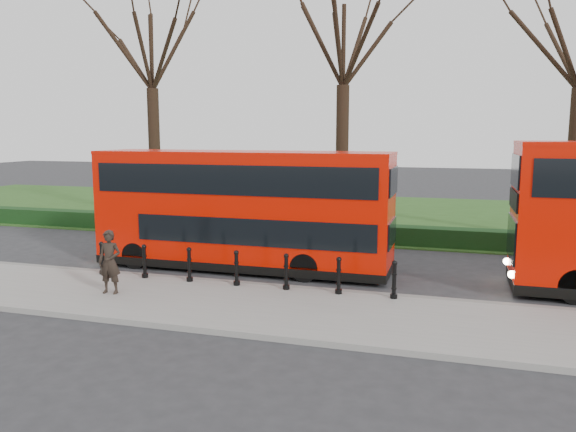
% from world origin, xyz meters
% --- Properties ---
extents(ground, '(120.00, 120.00, 0.00)m').
position_xyz_m(ground, '(0.00, 0.00, 0.00)').
color(ground, '#28282B').
rests_on(ground, ground).
extents(pavement, '(60.00, 4.00, 0.15)m').
position_xyz_m(pavement, '(0.00, -3.00, 0.07)').
color(pavement, gray).
rests_on(pavement, ground).
extents(kerb, '(60.00, 0.25, 0.16)m').
position_xyz_m(kerb, '(0.00, -1.00, 0.07)').
color(kerb, slate).
rests_on(kerb, ground).
extents(grass_verge, '(60.00, 18.00, 0.06)m').
position_xyz_m(grass_verge, '(0.00, 15.00, 0.03)').
color(grass_verge, '#284B19').
rests_on(grass_verge, ground).
extents(hedge, '(60.00, 0.90, 0.80)m').
position_xyz_m(hedge, '(0.00, 6.80, 0.40)').
color(hedge, black).
rests_on(hedge, ground).
extents(yellow_line_outer, '(60.00, 0.10, 0.01)m').
position_xyz_m(yellow_line_outer, '(0.00, -0.70, 0.01)').
color(yellow_line_outer, yellow).
rests_on(yellow_line_outer, ground).
extents(yellow_line_inner, '(60.00, 0.10, 0.01)m').
position_xyz_m(yellow_line_inner, '(0.00, -0.50, 0.01)').
color(yellow_line_inner, yellow).
rests_on(yellow_line_inner, ground).
extents(tree_left, '(8.00, 8.00, 12.50)m').
position_xyz_m(tree_left, '(-8.00, 10.00, 9.10)').
color(tree_left, black).
rests_on(tree_left, ground).
extents(tree_mid, '(7.92, 7.92, 12.38)m').
position_xyz_m(tree_mid, '(2.00, 10.00, 9.00)').
color(tree_mid, black).
rests_on(tree_mid, ground).
extents(bollard_row, '(9.35, 0.15, 1.00)m').
position_xyz_m(bollard_row, '(1.14, -1.35, 0.65)').
color(bollard_row, black).
rests_on(bollard_row, pavement).
extents(bus_lead, '(10.06, 2.31, 4.00)m').
position_xyz_m(bus_lead, '(0.35, 1.14, 2.01)').
color(bus_lead, '#C70E00').
rests_on(bus_lead, ground).
extents(pedestrian, '(0.70, 0.50, 1.79)m').
position_xyz_m(pedestrian, '(-1.94, -3.14, 1.05)').
color(pedestrian, black).
rests_on(pedestrian, pavement).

